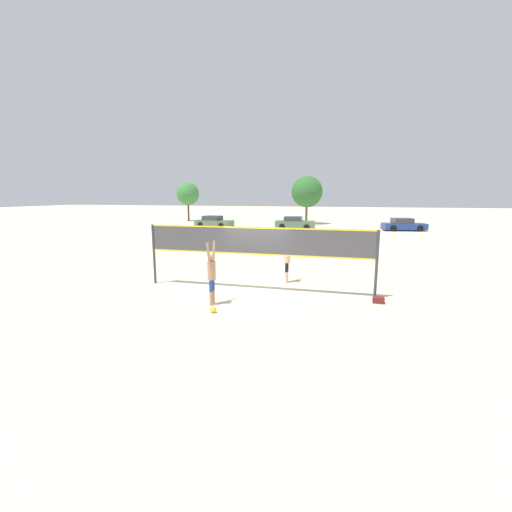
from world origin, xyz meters
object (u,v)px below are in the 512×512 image
object	(u,v)px
player_blocker	(287,257)
volleyball	(213,309)
parked_car_mid	(403,225)
volleyball_net	(256,244)
tree_right_cluster	(188,194)
gear_bag	(378,300)
parked_car_far	(295,223)
player_spiker	(212,272)
tree_left_cluster	(307,192)
parked_car_near	(214,222)

from	to	relation	value
player_blocker	volleyball	bearing A→B (deg)	-20.22
volleyball	parked_car_mid	size ratio (longest dim) A/B	0.05
volleyball_net	player_blocker	distance (m)	1.97
parked_car_mid	tree_right_cluster	size ratio (longest dim) A/B	0.84
volleyball_net	volleyball	distance (m)	3.41
gear_bag	volleyball_net	bearing A→B (deg)	174.40
parked_car_mid	parked_car_far	distance (m)	11.42
player_spiker	tree_right_cluster	size ratio (longest dim) A/B	0.40
player_spiker	parked_car_mid	xyz separation A→B (m)	(10.23, 28.38, -0.56)
parked_car_mid	tree_left_cluster	distance (m)	13.06
parked_car_far	tree_left_cluster	world-z (taller)	tree_left_cluster
player_spiker	parked_car_near	bearing A→B (deg)	21.52
parked_car_far	tree_left_cluster	bearing A→B (deg)	85.41
parked_car_near	player_spiker	bearing A→B (deg)	-60.47
parked_car_near	tree_left_cluster	world-z (taller)	tree_left_cluster
parked_car_mid	parked_car_far	size ratio (longest dim) A/B	1.06
parked_car_near	tree_right_cluster	distance (m)	11.85
volleyball	parked_car_mid	world-z (taller)	parked_car_mid
gear_bag	tree_right_cluster	distance (m)	41.24
volleyball_net	player_spiker	size ratio (longest dim) A/B	4.12
player_blocker	volleyball	distance (m)	4.82
gear_bag	parked_car_far	bearing A→B (deg)	104.67
gear_bag	tree_right_cluster	xyz separation A→B (m)	(-23.44, 33.71, 3.78)
volleyball_net	player_spiker	xyz separation A→B (m)	(-1.01, -2.09, -0.68)
player_blocker	volleyball_net	bearing A→B (deg)	-31.43
tree_right_cluster	player_spiker	bearing A→B (deg)	-63.16
volleyball	volleyball_net	bearing A→B (deg)	76.76
volleyball_net	tree_right_cluster	xyz separation A→B (m)	(-18.90, 33.27, 2.05)
player_blocker	parked_car_near	world-z (taller)	player_blocker
parked_car_near	tree_right_cluster	size ratio (longest dim) A/B	0.83
parked_car_near	parked_car_mid	world-z (taller)	parked_car_near
player_spiker	player_blocker	xyz separation A→B (m)	(1.96, 3.66, -0.03)
tree_left_cluster	gear_bag	bearing A→B (deg)	-79.21
volleyball	parked_car_near	size ratio (longest dim) A/B	0.05
player_spiker	tree_left_cluster	xyz separation A→B (m)	(-0.72, 34.55, 2.98)
parked_car_far	player_spiker	bearing A→B (deg)	-89.16
gear_bag	volleyball	bearing A→B (deg)	-155.16
volleyball	gear_bag	distance (m)	5.75
gear_bag	parked_car_far	xyz separation A→B (m)	(-6.67, 25.47, 0.53)
player_blocker	tree_left_cluster	world-z (taller)	tree_left_cluster
parked_car_near	tree_left_cluster	distance (m)	13.05
parked_car_far	tree_right_cluster	size ratio (longest dim) A/B	0.79
player_blocker	volleyball	xyz separation A→B (m)	(-1.63, -4.42, -1.02)
player_blocker	gear_bag	distance (m)	4.24
volleyball_net	tree_left_cluster	world-z (taller)	tree_left_cluster
player_blocker	parked_car_mid	world-z (taller)	player_blocker
parked_car_far	player_blocker	bearing A→B (deg)	-84.04
volleyball_net	tree_right_cluster	size ratio (longest dim) A/B	1.63
player_spiker	tree_right_cluster	bearing A→B (deg)	26.84
player_spiker	parked_car_far	size ratio (longest dim) A/B	0.51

